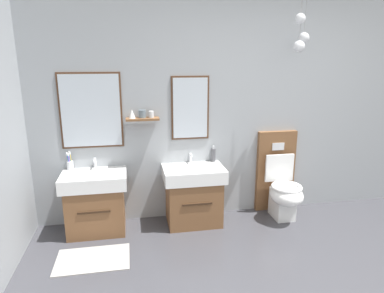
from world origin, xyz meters
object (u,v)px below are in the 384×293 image
Objects in this scene: vanity_sink_right at (193,194)px; toilet at (281,185)px; toothbrush_cup at (70,164)px; vanity_sink_left at (96,201)px; soap_dispenser at (213,155)px.

vanity_sink_right is 0.68× the size of toilet.
vanity_sink_left is at bearing -32.06° from toothbrush_cup.
toothbrush_cup is at bearing 147.94° from vanity_sink_left.
toothbrush_cup is (-1.34, 0.16, 0.38)m from vanity_sink_right.
toilet reaches higher than vanity_sink_left.
toilet is 0.89m from soap_dispenser.
toilet is 5.23× the size of soap_dispenser.
toilet is 2.43m from toothbrush_cup.
toothbrush_cup is (-2.40, 0.16, 0.35)m from toilet.
soap_dispenser is at bearing 0.36° from toothbrush_cup.
soap_dispenser is (-0.79, 0.17, 0.37)m from toilet.
vanity_sink_left is 3.32× the size of toothbrush_cup.
toilet is at bearing -3.83° from toothbrush_cup.
vanity_sink_right is at bearing -179.89° from toilet.
toilet reaches higher than vanity_sink_right.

